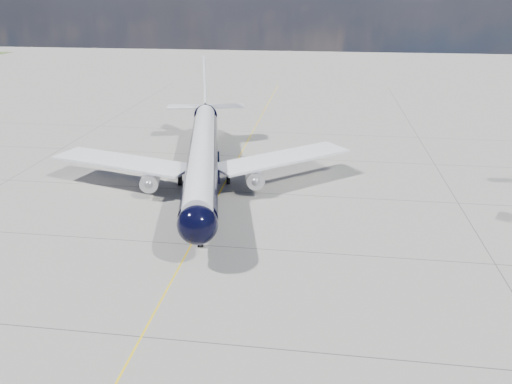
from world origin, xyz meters
TOP-DOWN VIEW (x-y plane):
  - ground at (0.00, 30.00)m, footprint 320.00×320.00m
  - taxiway_centerline at (0.00, 25.00)m, footprint 0.16×160.00m
  - main_airliner at (-2.75, 27.46)m, footprint 40.22×49.61m

SIDE VIEW (x-z plane):
  - ground at x=0.00m, z-range 0.00..0.00m
  - taxiway_centerline at x=0.00m, z-range 0.00..0.01m
  - main_airliner at x=-2.75m, z-range -2.74..11.71m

